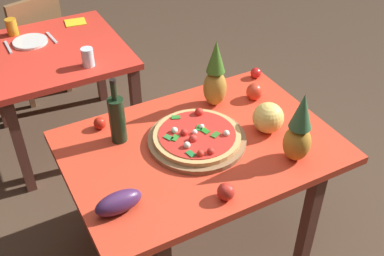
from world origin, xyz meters
name	(u,v)px	position (x,y,z in m)	size (l,w,h in m)	color
ground_plane	(199,242)	(0.00, 0.00, 0.00)	(10.00, 10.00, 0.00)	#4C3828
display_table	(200,157)	(0.00, 0.00, 0.64)	(1.27, 0.90, 0.73)	brown
background_table	(57,64)	(-0.36, 1.27, 0.62)	(0.86, 0.88, 0.73)	brown
dining_chair	(34,41)	(-0.38, 1.94, 0.48)	(0.49, 0.49, 0.85)	#916642
pizza_board	(197,140)	(-0.01, 0.02, 0.74)	(0.47, 0.47, 0.03)	#916642
pizza	(197,136)	(-0.01, 0.02, 0.77)	(0.42, 0.42, 0.06)	tan
wine_bottle	(117,118)	(-0.33, 0.21, 0.85)	(0.08, 0.08, 0.34)	black
pineapple_left	(215,77)	(0.23, 0.26, 0.89)	(0.12, 0.12, 0.37)	#AE8030
pineapple_right	(299,131)	(0.33, -0.29, 0.88)	(0.13, 0.13, 0.35)	#C0822A
melon	(268,118)	(0.34, -0.06, 0.80)	(0.15, 0.15, 0.15)	#EFCB64
bell_pepper	(254,92)	(0.44, 0.20, 0.77)	(0.09, 0.09, 0.09)	red
eggplant	(119,202)	(-0.49, -0.21, 0.77)	(0.20, 0.09, 0.09)	#472551
tomato_near_board	(100,123)	(-0.38, 0.34, 0.76)	(0.06, 0.06, 0.06)	red
tomato_at_corner	(226,192)	(-0.08, -0.36, 0.77)	(0.08, 0.08, 0.08)	red
tomato_by_bottle	(256,73)	(0.57, 0.37, 0.76)	(0.06, 0.06, 0.06)	red
drinking_glass_juice	(12,27)	(-0.54, 1.59, 0.78)	(0.07, 0.07, 0.11)	orange
drinking_glass_water	(88,57)	(-0.23, 0.96, 0.78)	(0.07, 0.07, 0.11)	silver
dinner_plate	(30,42)	(-0.47, 1.42, 0.74)	(0.22, 0.22, 0.02)	white
fork_utensil	(8,47)	(-0.61, 1.42, 0.73)	(0.02, 0.18, 0.01)	silver
knife_utensil	(52,38)	(-0.33, 1.42, 0.73)	(0.02, 0.18, 0.01)	silver
napkin_folded	(75,22)	(-0.13, 1.57, 0.73)	(0.14, 0.12, 0.01)	yellow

